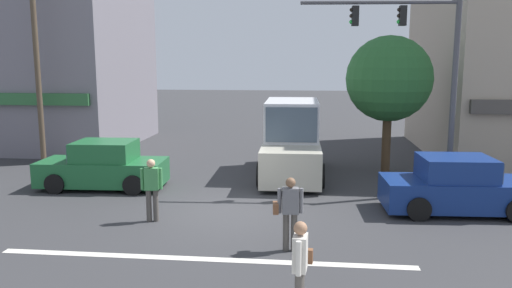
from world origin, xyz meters
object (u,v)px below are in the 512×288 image
traffic_light_mast (424,61)px  sedan_approaching_near (103,167)px  box_truck_crossing_center (292,142)px  pedestrian_far_side (152,186)px  street_tree (389,79)px  utility_pole_near_left (37,62)px  sedan_parked_curbside (457,187)px  pedestrian_mid_crossing (289,209)px  utility_pole_far_right (465,58)px  pedestrian_foreground_with_bag (300,264)px

traffic_light_mast → sedan_approaching_near: size_ratio=1.49×
box_truck_crossing_center → pedestrian_far_side: (-3.44, -5.88, -0.30)m
street_tree → traffic_light_mast: size_ratio=0.82×
utility_pole_near_left → sedan_parked_curbside: size_ratio=1.92×
utility_pole_near_left → pedestrian_far_side: 10.17m
sedan_parked_curbside → pedestrian_far_side: bearing=-168.4°
street_tree → sedan_parked_curbside: street_tree is taller
pedestrian_mid_crossing → box_truck_crossing_center: bearing=91.7°
utility_pole_far_right → pedestrian_far_side: size_ratio=4.98×
street_tree → pedestrian_mid_crossing: 9.09m
box_truck_crossing_center → sedan_parked_curbside: box_truck_crossing_center is taller
utility_pole_far_right → pedestrian_mid_crossing: size_ratio=4.98×
traffic_light_mast → pedestrian_foreground_with_bag: 9.73m
utility_pole_far_right → pedestrian_foreground_with_bag: size_ratio=4.98×
pedestrian_foreground_with_bag → pedestrian_mid_crossing: (-0.30, 2.98, 0.00)m
utility_pole_far_right → traffic_light_mast: size_ratio=1.34×
utility_pole_far_right → sedan_approaching_near: 15.43m
box_truck_crossing_center → pedestrian_foreground_with_bag: 10.57m
utility_pole_near_left → box_truck_crossing_center: size_ratio=1.42×
traffic_light_mast → sedan_approaching_near: bearing=-177.3°
utility_pole_far_right → box_truck_crossing_center: bearing=-149.5°
utility_pole_far_right → traffic_light_mast: bearing=-115.9°
pedestrian_mid_crossing → utility_pole_near_left: bearing=140.8°
pedestrian_foreground_with_bag → sedan_parked_curbside: bearing=56.3°
sedan_approaching_near → pedestrian_foreground_with_bag: pedestrian_foreground_with_bag is taller
street_tree → pedestrian_mid_crossing: street_tree is taller
pedestrian_foreground_with_bag → sedan_approaching_near: bearing=130.0°
utility_pole_near_left → box_truck_crossing_center: utility_pole_near_left is taller
street_tree → pedestrian_foreground_with_bag: street_tree is taller
box_truck_crossing_center → street_tree: bearing=8.3°
traffic_light_mast → pedestrian_mid_crossing: bearing=-125.5°
traffic_light_mast → box_truck_crossing_center: 5.47m
sedan_approaching_near → pedestrian_foreground_with_bag: (6.67, -7.96, 0.24)m
sedan_parked_curbside → pedestrian_mid_crossing: (-4.54, -3.38, 0.24)m
utility_pole_near_left → traffic_light_mast: utility_pole_near_left is taller
pedestrian_foreground_with_bag → pedestrian_far_side: (-3.96, 4.68, -0.00)m
traffic_light_mast → pedestrian_far_side: size_ratio=3.71×
sedan_approaching_near → pedestrian_mid_crossing: size_ratio=2.50×
street_tree → utility_pole_near_left: (-13.74, 0.46, 0.61)m
sedan_approaching_near → pedestrian_mid_crossing: pedestrian_mid_crossing is taller
pedestrian_far_side → utility_pole_far_right: bearing=43.6°
box_truck_crossing_center → pedestrian_far_side: box_truck_crossing_center is taller
pedestrian_far_side → pedestrian_foreground_with_bag: bearing=-49.8°
sedan_approaching_near → pedestrian_far_side: bearing=-50.4°
utility_pole_far_right → box_truck_crossing_center: 8.90m
pedestrian_mid_crossing → pedestrian_far_side: 4.04m
street_tree → box_truck_crossing_center: street_tree is taller
utility_pole_near_left → sedan_approaching_near: bearing=-41.1°
utility_pole_far_right → sedan_parked_curbside: 9.50m
utility_pole_near_left → traffic_light_mast: 14.69m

